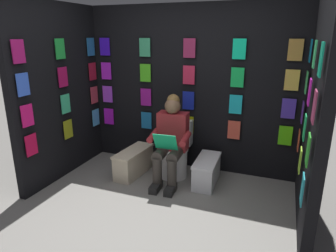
# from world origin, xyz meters

# --- Properties ---
(ground_plane) EXTENTS (30.00, 30.00, 0.00)m
(ground_plane) POSITION_xyz_m (0.00, 0.00, 0.00)
(ground_plane) COLOR gray
(display_wall_back) EXTENTS (3.18, 0.14, 2.36)m
(display_wall_back) POSITION_xyz_m (0.00, -1.74, 1.18)
(display_wall_back) COLOR black
(display_wall_back) RESTS_ON ground
(display_wall_left) EXTENTS (0.14, 1.69, 2.36)m
(display_wall_left) POSITION_xyz_m (-1.59, -0.85, 1.18)
(display_wall_left) COLOR black
(display_wall_left) RESTS_ON ground
(display_wall_right) EXTENTS (0.14, 1.69, 2.36)m
(display_wall_right) POSITION_xyz_m (1.59, -0.85, 1.18)
(display_wall_right) COLOR black
(display_wall_right) RESTS_ON ground
(toilet) EXTENTS (0.42, 0.56, 0.77)m
(toilet) POSITION_xyz_m (0.08, -1.35, 0.33)
(toilet) COLOR white
(toilet) RESTS_ON ground
(person_reading) EXTENTS (0.54, 0.70, 1.19)m
(person_reading) POSITION_xyz_m (0.07, -1.12, 0.60)
(person_reading) COLOR maroon
(person_reading) RESTS_ON ground
(comic_longbox_near) EXTENTS (0.30, 0.67, 0.35)m
(comic_longbox_near) POSITION_xyz_m (-0.41, -1.24, 0.18)
(comic_longbox_near) COLOR silver
(comic_longbox_near) RESTS_ON ground
(comic_longbox_far) EXTENTS (0.33, 0.74, 0.37)m
(comic_longbox_far) POSITION_xyz_m (0.64, -1.14, 0.18)
(comic_longbox_far) COLOR beige
(comic_longbox_far) RESTS_ON ground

